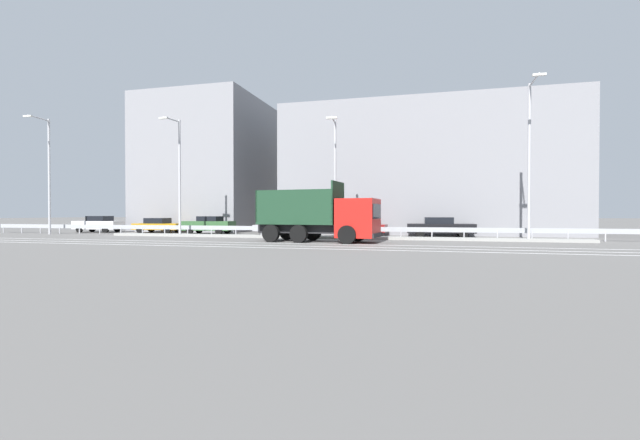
{
  "coord_description": "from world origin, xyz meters",
  "views": [
    {
      "loc": [
        7.17,
        -25.69,
        1.69
      ],
      "look_at": [
        0.2,
        0.96,
        1.29
      ],
      "focal_mm": 24.0,
      "sensor_mm": 36.0,
      "label": 1
    }
  ],
  "objects_px": {
    "street_lamp_0": "(48,171)",
    "church_tower": "(310,188)",
    "parked_car_4": "(358,227)",
    "dump_truck": "(333,220)",
    "parked_car_1": "(159,225)",
    "parked_car_5": "(440,227)",
    "parked_car_3": "(285,226)",
    "parked_car_2": "(209,225)",
    "median_road_sign": "(282,220)",
    "street_lamp_1": "(178,172)",
    "street_lamp_3": "(530,153)",
    "street_lamp_2": "(335,173)",
    "parked_car_0": "(99,224)"
  },
  "relations": [
    {
      "from": "parked_car_1",
      "to": "church_tower",
      "type": "bearing_deg",
      "value": 153.33
    },
    {
      "from": "church_tower",
      "to": "street_lamp_2",
      "type": "bearing_deg",
      "value": -70.35
    },
    {
      "from": "parked_car_3",
      "to": "parked_car_5",
      "type": "xyz_separation_m",
      "value": [
        12.13,
        -0.32,
        0.05
      ]
    },
    {
      "from": "street_lamp_3",
      "to": "parked_car_5",
      "type": "bearing_deg",
      "value": 139.38
    },
    {
      "from": "street_lamp_2",
      "to": "parked_car_5",
      "type": "relative_size",
      "value": 1.65
    },
    {
      "from": "parked_car_2",
      "to": "parked_car_5",
      "type": "xyz_separation_m",
      "value": [
        18.79,
        -0.08,
        -0.03
      ]
    },
    {
      "from": "dump_truck",
      "to": "median_road_sign",
      "type": "bearing_deg",
      "value": -123.25
    },
    {
      "from": "street_lamp_3",
      "to": "street_lamp_2",
      "type": "bearing_deg",
      "value": 179.42
    },
    {
      "from": "street_lamp_2",
      "to": "parked_car_4",
      "type": "bearing_deg",
      "value": 77.83
    },
    {
      "from": "street_lamp_0",
      "to": "parked_car_4",
      "type": "relative_size",
      "value": 2.18
    },
    {
      "from": "dump_truck",
      "to": "parked_car_1",
      "type": "relative_size",
      "value": 1.74
    },
    {
      "from": "parked_car_5",
      "to": "median_road_sign",
      "type": "bearing_deg",
      "value": -73.17
    },
    {
      "from": "median_road_sign",
      "to": "parked_car_4",
      "type": "distance_m",
      "value": 6.25
    },
    {
      "from": "street_lamp_0",
      "to": "street_lamp_3",
      "type": "bearing_deg",
      "value": -0.3
    },
    {
      "from": "street_lamp_0",
      "to": "church_tower",
      "type": "relative_size",
      "value": 0.84
    },
    {
      "from": "median_road_sign",
      "to": "street_lamp_0",
      "type": "height_order",
      "value": "street_lamp_0"
    },
    {
      "from": "street_lamp_0",
      "to": "parked_car_2",
      "type": "bearing_deg",
      "value": 19.17
    },
    {
      "from": "street_lamp_0",
      "to": "parked_car_4",
      "type": "height_order",
      "value": "street_lamp_0"
    },
    {
      "from": "church_tower",
      "to": "dump_truck",
      "type": "bearing_deg",
      "value": -71.33
    },
    {
      "from": "street_lamp_2",
      "to": "parked_car_0",
      "type": "relative_size",
      "value": 1.85
    },
    {
      "from": "parked_car_3",
      "to": "parked_car_5",
      "type": "distance_m",
      "value": 12.13
    },
    {
      "from": "dump_truck",
      "to": "parked_car_3",
      "type": "distance_m",
      "value": 9.81
    },
    {
      "from": "median_road_sign",
      "to": "parked_car_4",
      "type": "height_order",
      "value": "median_road_sign"
    },
    {
      "from": "street_lamp_2",
      "to": "parked_car_2",
      "type": "relative_size",
      "value": 1.87
    },
    {
      "from": "street_lamp_0",
      "to": "street_lamp_2",
      "type": "height_order",
      "value": "street_lamp_0"
    },
    {
      "from": "median_road_sign",
      "to": "parked_car_3",
      "type": "bearing_deg",
      "value": 106.81
    },
    {
      "from": "parked_car_4",
      "to": "street_lamp_2",
      "type": "bearing_deg",
      "value": 169.18
    },
    {
      "from": "street_lamp_1",
      "to": "parked_car_1",
      "type": "height_order",
      "value": "street_lamp_1"
    },
    {
      "from": "parked_car_3",
      "to": "church_tower",
      "type": "relative_size",
      "value": 0.42
    },
    {
      "from": "street_lamp_0",
      "to": "parked_car_2",
      "type": "relative_size",
      "value": 2.21
    },
    {
      "from": "street_lamp_2",
      "to": "street_lamp_3",
      "type": "bearing_deg",
      "value": -0.58
    },
    {
      "from": "street_lamp_1",
      "to": "parked_car_3",
      "type": "xyz_separation_m",
      "value": [
        6.89,
        4.35,
        -4.15
      ]
    },
    {
      "from": "street_lamp_0",
      "to": "street_lamp_3",
      "type": "height_order",
      "value": "street_lamp_3"
    },
    {
      "from": "parked_car_0",
      "to": "parked_car_3",
      "type": "relative_size",
      "value": 0.91
    },
    {
      "from": "street_lamp_0",
      "to": "street_lamp_1",
      "type": "height_order",
      "value": "street_lamp_0"
    },
    {
      "from": "dump_truck",
      "to": "parked_car_1",
      "type": "height_order",
      "value": "dump_truck"
    },
    {
      "from": "dump_truck",
      "to": "street_lamp_1",
      "type": "distance_m",
      "value": 13.64
    },
    {
      "from": "street_lamp_3",
      "to": "parked_car_1",
      "type": "height_order",
      "value": "street_lamp_3"
    },
    {
      "from": "street_lamp_3",
      "to": "parked_car_2",
      "type": "xyz_separation_m",
      "value": [
        -23.88,
        4.45,
        -4.55
      ]
    },
    {
      "from": "parked_car_1",
      "to": "parked_car_4",
      "type": "xyz_separation_m",
      "value": [
        18.03,
        -0.69,
        -0.0
      ]
    },
    {
      "from": "parked_car_3",
      "to": "church_tower",
      "type": "height_order",
      "value": "church_tower"
    },
    {
      "from": "median_road_sign",
      "to": "parked_car_1",
      "type": "distance_m",
      "value": 14.06
    },
    {
      "from": "street_lamp_1",
      "to": "parked_car_4",
      "type": "bearing_deg",
      "value": 17.1
    },
    {
      "from": "parked_car_3",
      "to": "parked_car_4",
      "type": "distance_m",
      "value": 6.11
    },
    {
      "from": "street_lamp_3",
      "to": "parked_car_3",
      "type": "distance_m",
      "value": 18.44
    },
    {
      "from": "street_lamp_3",
      "to": "parked_car_0",
      "type": "bearing_deg",
      "value": 172.55
    },
    {
      "from": "parked_car_5",
      "to": "parked_car_3",
      "type": "bearing_deg",
      "value": -95.08
    },
    {
      "from": "street_lamp_2",
      "to": "parked_car_3",
      "type": "distance_m",
      "value": 7.88
    },
    {
      "from": "dump_truck",
      "to": "parked_car_5",
      "type": "relative_size",
      "value": 1.54
    },
    {
      "from": "dump_truck",
      "to": "parked_car_2",
      "type": "bearing_deg",
      "value": -116.63
    }
  ]
}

